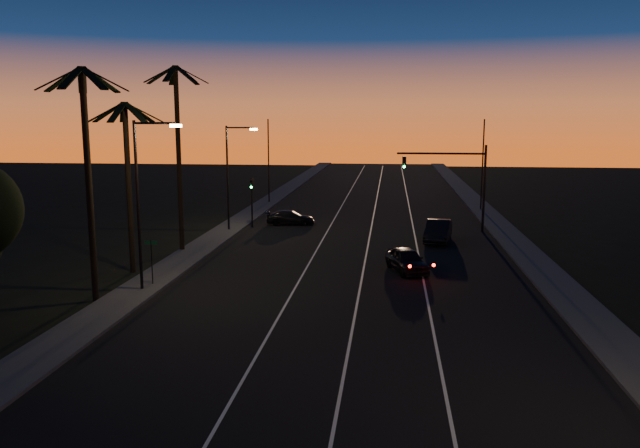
# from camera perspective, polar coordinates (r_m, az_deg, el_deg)

# --- Properties ---
(road) EXTENTS (20.00, 170.00, 0.01)m
(road) POSITION_cam_1_polar(r_m,az_deg,el_deg) (41.86, 3.55, -2.90)
(road) COLOR black
(road) RESTS_ON ground
(sidewalk_left) EXTENTS (2.40, 170.00, 0.16)m
(sidewalk_left) POSITION_cam_1_polar(r_m,az_deg,el_deg) (43.84, -11.24, -2.40)
(sidewalk_left) COLOR #393936
(sidewalk_left) RESTS_ON ground
(sidewalk_right) EXTENTS (2.40, 170.00, 0.16)m
(sidewalk_right) POSITION_cam_1_polar(r_m,az_deg,el_deg) (42.79, 18.72, -3.03)
(sidewalk_right) COLOR #393936
(sidewalk_right) RESTS_ON ground
(lane_stripe_left) EXTENTS (0.12, 160.00, 0.01)m
(lane_stripe_left) POSITION_cam_1_polar(r_m,az_deg,el_deg) (42.11, -0.54, -2.79)
(lane_stripe_left) COLOR silver
(lane_stripe_left) RESTS_ON road
(lane_stripe_mid) EXTENTS (0.12, 160.00, 0.01)m
(lane_stripe_mid) POSITION_cam_1_polar(r_m,az_deg,el_deg) (41.84, 4.23, -2.90)
(lane_stripe_mid) COLOR silver
(lane_stripe_mid) RESTS_ON road
(lane_stripe_right) EXTENTS (0.12, 160.00, 0.01)m
(lane_stripe_right) POSITION_cam_1_polar(r_m,az_deg,el_deg) (41.85, 9.03, -2.99)
(lane_stripe_right) COLOR silver
(lane_stripe_right) RESTS_ON road
(palm_near) EXTENTS (4.25, 4.16, 11.53)m
(palm_near) POSITION_cam_1_polar(r_m,az_deg,el_deg) (32.38, -20.50, 5.46)
(palm_near) COLOR black
(palm_near) RESTS_ON ground
(palm_mid) EXTENTS (4.25, 4.16, 10.03)m
(palm_mid) POSITION_cam_1_polar(r_m,az_deg,el_deg) (38.10, -17.17, 4.95)
(palm_mid) COLOR black
(palm_mid) RESTS_ON ground
(palm_far) EXTENTS (4.25, 4.16, 12.53)m
(palm_far) POSITION_cam_1_polar(r_m,az_deg,el_deg) (43.25, -12.85, 7.45)
(palm_far) COLOR black
(palm_far) RESTS_ON ground
(streetlight_left_near) EXTENTS (2.55, 0.26, 9.00)m
(streetlight_left_near) POSITION_cam_1_polar(r_m,az_deg,el_deg) (33.55, -15.89, 2.82)
(streetlight_left_near) COLOR black
(streetlight_left_near) RESTS_ON ground
(streetlight_left_far) EXTENTS (2.55, 0.26, 8.50)m
(streetlight_left_far) POSITION_cam_1_polar(r_m,az_deg,el_deg) (50.60, -8.13, 4.99)
(streetlight_left_far) COLOR black
(streetlight_left_far) RESTS_ON ground
(street_sign) EXTENTS (0.70, 0.06, 2.60)m
(street_sign) POSITION_cam_1_polar(r_m,az_deg,el_deg) (35.10, -15.15, -2.93)
(street_sign) COLOR black
(street_sign) RESTS_ON ground
(signal_mast) EXTENTS (7.10, 0.41, 7.00)m
(signal_mast) POSITION_cam_1_polar(r_m,az_deg,el_deg) (51.24, 12.22, 4.61)
(signal_mast) COLOR black
(signal_mast) RESTS_ON ground
(signal_post) EXTENTS (0.28, 0.37, 4.20)m
(signal_post) POSITION_cam_1_polar(r_m,az_deg,el_deg) (52.46, -6.27, 2.81)
(signal_post) COLOR black
(signal_post) RESTS_ON ground
(far_pole_left) EXTENTS (0.14, 0.14, 9.00)m
(far_pole_left) POSITION_cam_1_polar(r_m,az_deg,el_deg) (67.24, -4.73, 5.72)
(far_pole_left) COLOR black
(far_pole_left) RESTS_ON ground
(far_pole_right) EXTENTS (0.14, 0.14, 9.00)m
(far_pole_right) POSITION_cam_1_polar(r_m,az_deg,el_deg) (63.61, 14.64, 5.21)
(far_pole_right) COLOR black
(far_pole_right) RESTS_ON ground
(lead_car) EXTENTS (2.99, 4.90, 1.42)m
(lead_car) POSITION_cam_1_polar(r_m,az_deg,el_deg) (37.73, 7.93, -3.27)
(lead_car) COLOR black
(lead_car) RESTS_ON road
(right_car) EXTENTS (2.48, 5.09, 1.61)m
(right_car) POSITION_cam_1_polar(r_m,az_deg,el_deg) (47.08, 10.75, -0.64)
(right_car) COLOR black
(right_car) RESTS_ON road
(cross_car) EXTENTS (4.32, 2.06, 1.22)m
(cross_car) POSITION_cam_1_polar(r_m,az_deg,el_deg) (53.79, -2.73, 0.59)
(cross_car) COLOR black
(cross_car) RESTS_ON road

